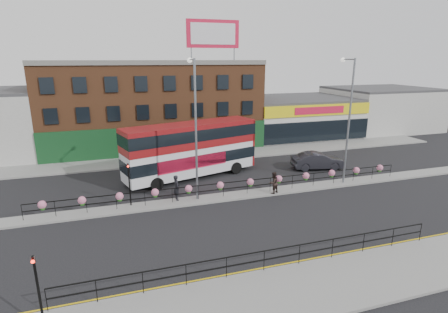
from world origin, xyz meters
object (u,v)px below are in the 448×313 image
object	(u,v)px
lamp_column_west	(195,118)
lamp_column_east	(348,111)
car	(318,161)
pedestrian_b	(273,183)
pedestrian_a	(177,188)
double_decker_bus	(192,145)

from	to	relation	value
lamp_column_west	lamp_column_east	bearing A→B (deg)	-1.01
car	lamp_column_east	distance (m)	6.96
pedestrian_b	lamp_column_west	world-z (taller)	lamp_column_west
pedestrian_a	pedestrian_b	bearing A→B (deg)	-100.93
car	lamp_column_east	xyz separation A→B (m)	(-0.21, -4.23, 5.53)
car	pedestrian_b	distance (m)	8.68
lamp_column_west	lamp_column_east	size ratio (longest dim) A/B	1.00
double_decker_bus	pedestrian_b	size ratio (longest dim) A/B	7.20
car	pedestrian_a	xyz separation A→B (m)	(-14.72, -3.99, 0.30)
car	lamp_column_east	world-z (taller)	lamp_column_east
lamp_column_east	double_decker_bus	bearing A→B (deg)	155.68
double_decker_bus	pedestrian_a	world-z (taller)	double_decker_bus
double_decker_bus	pedestrian_b	xyz separation A→B (m)	(5.24, -6.23, -2.05)
pedestrian_b	lamp_column_west	bearing A→B (deg)	-31.84
double_decker_bus	pedestrian_a	size ratio (longest dim) A/B	6.47
pedestrian_a	pedestrian_b	xyz separation A→B (m)	(7.60, -0.98, -0.10)
pedestrian_a	lamp_column_east	bearing A→B (deg)	-94.56
double_decker_bus	lamp_column_west	bearing A→B (deg)	-98.87
double_decker_bus	lamp_column_east	world-z (taller)	lamp_column_east
double_decker_bus	pedestrian_b	bearing A→B (deg)	-49.91
double_decker_bus	car	xyz separation A→B (m)	(12.36, -1.26, -2.24)
pedestrian_a	lamp_column_east	world-z (taller)	lamp_column_east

